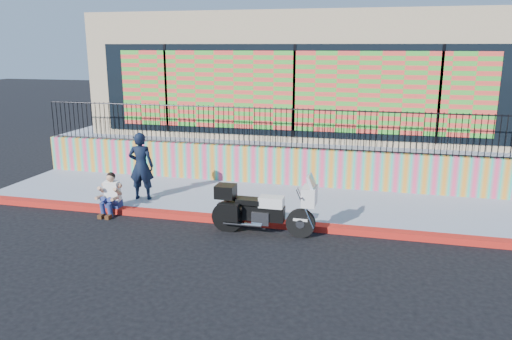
% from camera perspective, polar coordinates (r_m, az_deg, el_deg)
% --- Properties ---
extents(ground, '(90.00, 90.00, 0.00)m').
position_cam_1_polar(ground, '(12.05, 0.72, -6.36)').
color(ground, black).
rests_on(ground, ground).
extents(red_curb, '(16.00, 0.30, 0.15)m').
position_cam_1_polar(red_curb, '(12.03, 0.72, -6.03)').
color(red_curb, '#A00B18').
rests_on(red_curb, ground).
extents(sidewalk, '(16.00, 3.00, 0.15)m').
position_cam_1_polar(sidewalk, '(13.55, 2.35, -3.70)').
color(sidewalk, '#878DA2').
rests_on(sidewalk, ground).
extents(mural_wall, '(16.00, 0.20, 1.10)m').
position_cam_1_polar(mural_wall, '(14.90, 3.64, 0.42)').
color(mural_wall, '#F23F6D').
rests_on(mural_wall, sidewalk).
extents(metal_fence, '(15.80, 0.04, 1.20)m').
position_cam_1_polar(metal_fence, '(14.67, 3.71, 4.79)').
color(metal_fence, black).
rests_on(metal_fence, mural_wall).
extents(elevated_platform, '(16.00, 10.00, 1.25)m').
position_cam_1_polar(elevated_platform, '(19.84, 6.36, 3.57)').
color(elevated_platform, '#878DA2').
rests_on(elevated_platform, ground).
extents(storefront_building, '(14.00, 8.06, 4.00)m').
position_cam_1_polar(storefront_building, '(19.32, 6.48, 11.13)').
color(storefront_building, tan).
rests_on(storefront_building, elevated_platform).
extents(police_motorcycle, '(2.36, 0.78, 1.47)m').
position_cam_1_polar(police_motorcycle, '(11.36, 0.67, -4.37)').
color(police_motorcycle, black).
rests_on(police_motorcycle, ground).
extents(police_officer, '(0.73, 0.54, 1.83)m').
position_cam_1_polar(police_officer, '(13.72, -12.99, 0.45)').
color(police_officer, black).
rests_on(police_officer, sidewalk).
extents(seated_man, '(0.54, 0.71, 1.06)m').
position_cam_1_polar(seated_man, '(13.18, -16.38, -3.09)').
color(seated_man, navy).
rests_on(seated_man, ground).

